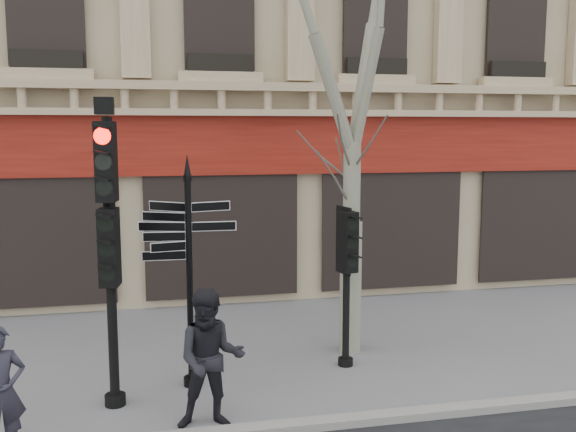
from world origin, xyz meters
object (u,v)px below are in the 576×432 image
(fingerpost, at_px, (189,232))
(traffic_signal_secondary, at_px, (347,259))
(pedestrian_a, at_px, (0,392))
(pedestrian_b, at_px, (211,359))
(traffic_signal_main, at_px, (108,215))

(fingerpost, bearing_deg, traffic_signal_secondary, 18.26)
(pedestrian_a, height_order, pedestrian_b, pedestrian_b)
(traffic_signal_main, relative_size, pedestrian_b, 2.32)
(fingerpost, height_order, traffic_signal_secondary, fingerpost)
(traffic_signal_secondary, xyz_separation_m, pedestrian_b, (-2.42, -1.78, -0.89))
(fingerpost, distance_m, pedestrian_a, 3.33)
(pedestrian_a, bearing_deg, traffic_signal_main, 24.14)
(traffic_signal_main, relative_size, traffic_signal_secondary, 1.67)
(pedestrian_b, bearing_deg, pedestrian_a, -168.68)
(traffic_signal_main, relative_size, pedestrian_a, 2.68)
(traffic_signal_main, bearing_deg, pedestrian_b, -28.53)
(fingerpost, bearing_deg, pedestrian_b, -72.12)
(pedestrian_a, distance_m, pedestrian_b, 2.56)
(fingerpost, height_order, pedestrian_b, fingerpost)
(fingerpost, distance_m, traffic_signal_secondary, 2.67)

